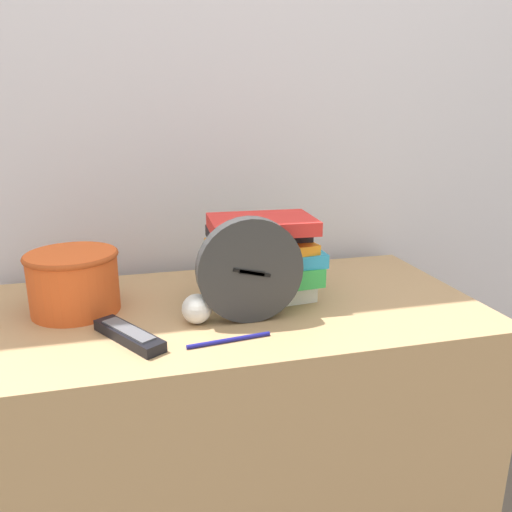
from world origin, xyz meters
The scene contains 8 objects.
wall_back centered at (0.00, 0.61, 1.20)m, with size 6.00×0.04×2.40m.
desk centered at (0.00, 0.27, 0.38)m, with size 1.08×0.54×0.76m.
desk_clock centered at (0.03, 0.18, 0.86)m, with size 0.21×0.04×0.21m.
book_stack centered at (0.09, 0.29, 0.85)m, with size 0.24×0.21×0.19m.
basket centered at (-0.31, 0.32, 0.82)m, with size 0.19×0.19×0.13m.
tv_remote centered at (-0.21, 0.15, 0.77)m, with size 0.13×0.17×0.02m.
crumpled_paper_ball centered at (-0.08, 0.20, 0.79)m, with size 0.06×0.06×0.06m.
pen centered at (-0.03, 0.10, 0.76)m, with size 0.16×0.03×0.01m.
Camera 1 is at (-0.19, -0.72, 1.16)m, focal length 35.00 mm.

